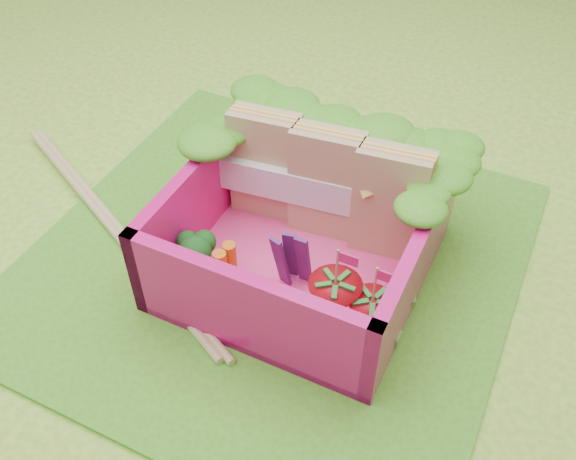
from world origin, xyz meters
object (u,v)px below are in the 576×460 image
Objects in this scene: bento_box at (303,232)px; sandwich_stack at (326,184)px; strawberry_left at (334,301)px; strawberry_right at (370,316)px; chopsticks at (115,228)px; broccoli at (194,252)px.

bento_box is 1.06× the size of sandwich_stack.
sandwich_stack is 0.69m from strawberry_left.
strawberry_right is at bearing 0.76° from strawberry_left.
chopsticks is (-1.11, -0.52, -0.36)m from sandwich_stack.
bento_box is at bearing 136.36° from strawberry_left.
broccoli is (-0.46, -0.64, -0.14)m from sandwich_stack.
strawberry_right is (0.96, 0.06, -0.06)m from broccoli.
sandwich_stack is 1.28m from chopsticks.
strawberry_left reaches higher than chopsticks.
strawberry_right is (0.50, -0.29, -0.10)m from bento_box.
strawberry_left reaches higher than bento_box.
broccoli reaches higher than chopsticks.
broccoli is at bearing -125.71° from sandwich_stack.
strawberry_left is at bearing -62.71° from sandwich_stack.
strawberry_right is 1.62m from chopsticks.
broccoli is 0.16× the size of chopsticks.
sandwich_stack reaches higher than strawberry_left.
strawberry_left is 1.43m from chopsticks.
sandwich_stack is 2.42× the size of strawberry_left.
broccoli is at bearing -176.05° from strawberry_left.
chopsticks is (-0.65, 0.13, -0.21)m from broccoli.
sandwich_stack reaches higher than bento_box.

